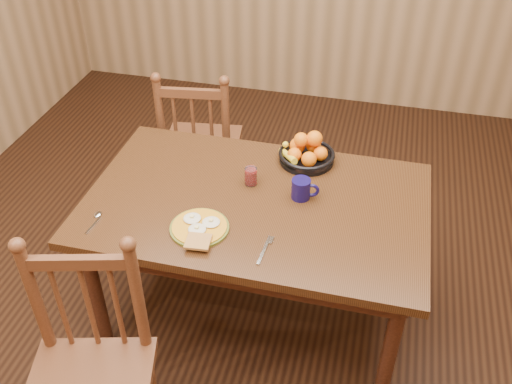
% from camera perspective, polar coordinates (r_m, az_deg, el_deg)
% --- Properties ---
extents(room, '(4.52, 5.02, 2.72)m').
position_cam_1_polar(room, '(2.36, 0.00, 10.66)').
color(room, black).
rests_on(room, ground).
extents(dining_table, '(1.60, 1.00, 0.75)m').
position_cam_1_polar(dining_table, '(2.74, 0.00, -2.24)').
color(dining_table, black).
rests_on(dining_table, ground).
extents(chair_far, '(0.52, 0.50, 1.02)m').
position_cam_1_polar(chair_far, '(3.56, -5.58, 4.70)').
color(chair_far, '#442514').
rests_on(chair_far, ground).
extents(chair_near, '(0.58, 0.56, 1.05)m').
position_cam_1_polar(chair_near, '(2.40, -16.27, -17.20)').
color(chair_near, '#442514').
rests_on(chair_near, ground).
extents(breakfast_plate, '(0.26, 0.29, 0.04)m').
position_cam_1_polar(breakfast_plate, '(2.53, -5.67, -3.57)').
color(breakfast_plate, '#59601E').
rests_on(breakfast_plate, dining_table).
extents(fork, '(0.04, 0.18, 0.00)m').
position_cam_1_polar(fork, '(2.43, 0.93, -5.67)').
color(fork, silver).
rests_on(fork, dining_table).
extents(spoon, '(0.04, 0.16, 0.01)m').
position_cam_1_polar(spoon, '(2.68, -15.69, -2.50)').
color(spoon, silver).
rests_on(spoon, dining_table).
extents(coffee_mug, '(0.13, 0.09, 0.10)m').
position_cam_1_polar(coffee_mug, '(2.68, 4.61, 0.32)').
color(coffee_mug, '#110B3F').
rests_on(coffee_mug, dining_table).
extents(juice_glass, '(0.06, 0.06, 0.09)m').
position_cam_1_polar(juice_glass, '(2.76, -0.52, 1.54)').
color(juice_glass, silver).
rests_on(juice_glass, dining_table).
extents(fruit_bowl, '(0.29, 0.29, 0.17)m').
position_cam_1_polar(fruit_bowl, '(2.93, 5.06, 3.97)').
color(fruit_bowl, black).
rests_on(fruit_bowl, dining_table).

